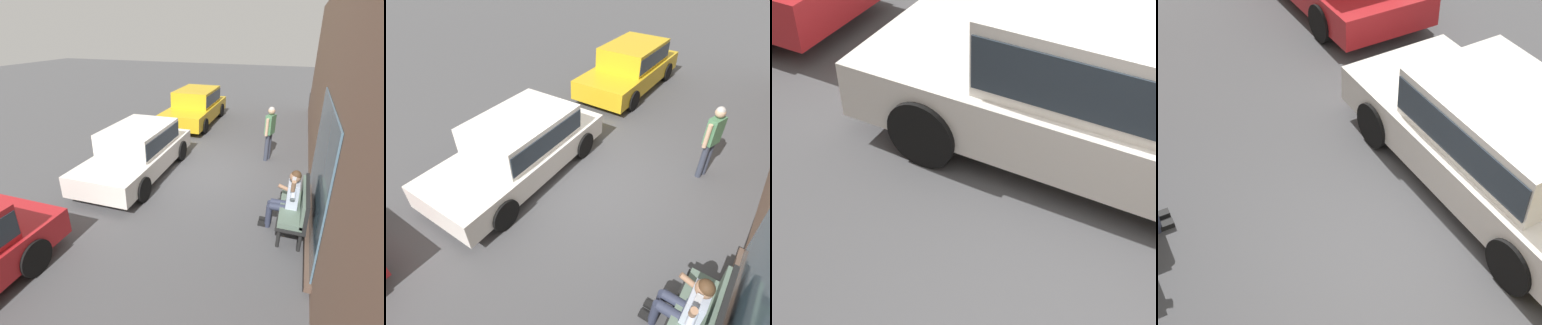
{
  "view_description": "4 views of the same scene",
  "coord_description": "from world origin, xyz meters",
  "views": [
    {
      "loc": [
        7.47,
        2.6,
        3.86
      ],
      "look_at": [
        1.39,
        0.45,
        0.98
      ],
      "focal_mm": 28.0,
      "sensor_mm": 36.0,
      "label": 1
    },
    {
      "loc": [
        4.15,
        2.6,
        4.49
      ],
      "look_at": [
        0.76,
        0.23,
        1.2
      ],
      "focal_mm": 28.0,
      "sensor_mm": 36.0,
      "label": 2
    },
    {
      "loc": [
        -0.29,
        2.6,
        3.34
      ],
      "look_at": [
        0.94,
        0.37,
        1.13
      ],
      "focal_mm": 55.0,
      "sensor_mm": 36.0,
      "label": 3
    },
    {
      "loc": [
        -3.26,
        2.6,
        5.16
      ],
      "look_at": [
        0.8,
        0.34,
        0.93
      ],
      "focal_mm": 55.0,
      "sensor_mm": 36.0,
      "label": 4
    }
  ],
  "objects": [
    {
      "name": "parked_car_mid",
      "position": [
        0.48,
        -1.49,
        0.76
      ],
      "size": [
        4.34,
        1.87,
        1.39
      ],
      "color": "white",
      "rests_on": "ground_plane"
    },
    {
      "name": "ground_plane",
      "position": [
        0.0,
        0.0,
        0.0
      ],
      "size": [
        60.0,
        60.0,
        0.0
      ],
      "primitive_type": "plane",
      "color": "#4C4C4F"
    }
  ]
}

